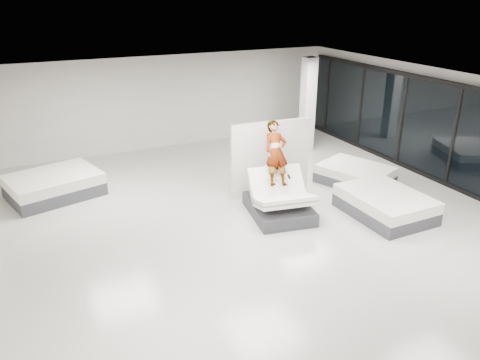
{
  "coord_description": "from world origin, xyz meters",
  "views": [
    {
      "loc": [
        -4.8,
        -8.7,
        5.24
      ],
      "look_at": [
        -0.35,
        0.7,
        1.0
      ],
      "focal_mm": 35.0,
      "sensor_mm": 36.0,
      "label": 1
    }
  ],
  "objects_px": {
    "hero_bed": "(279,201)",
    "column": "(308,105)",
    "remote": "(289,177)",
    "flat_bed_right_near": "(385,204)",
    "flat_bed_left_far": "(54,185)",
    "person": "(276,165)",
    "flat_bed_right_far": "(355,175)",
    "divider_panel": "(271,158)"
  },
  "relations": [
    {
      "from": "remote",
      "to": "flat_bed_left_far",
      "type": "xyz_separation_m",
      "value": [
        -5.16,
        3.71,
        -0.71
      ]
    },
    {
      "from": "hero_bed",
      "to": "flat_bed_left_far",
      "type": "bearing_deg",
      "value": 143.6
    },
    {
      "from": "flat_bed_right_near",
      "to": "flat_bed_left_far",
      "type": "distance_m",
      "value": 8.75
    },
    {
      "from": "flat_bed_right_near",
      "to": "remote",
      "type": "bearing_deg",
      "value": 153.63
    },
    {
      "from": "person",
      "to": "hero_bed",
      "type": "bearing_deg",
      "value": -90.0
    },
    {
      "from": "divider_panel",
      "to": "hero_bed",
      "type": "bearing_deg",
      "value": -104.75
    },
    {
      "from": "divider_panel",
      "to": "flat_bed_left_far",
      "type": "bearing_deg",
      "value": 160.94
    },
    {
      "from": "hero_bed",
      "to": "divider_panel",
      "type": "distance_m",
      "value": 1.53
    },
    {
      "from": "hero_bed",
      "to": "flat_bed_right_near",
      "type": "height_order",
      "value": "hero_bed"
    },
    {
      "from": "hero_bed",
      "to": "column",
      "type": "xyz_separation_m",
      "value": [
        3.41,
        4.1,
        1.23
      ]
    },
    {
      "from": "remote",
      "to": "column",
      "type": "xyz_separation_m",
      "value": [
        3.2,
        4.16,
        0.58
      ]
    },
    {
      "from": "divider_panel",
      "to": "column",
      "type": "distance_m",
      "value": 4.11
    },
    {
      "from": "person",
      "to": "flat_bed_right_near",
      "type": "bearing_deg",
      "value": -22.12
    },
    {
      "from": "flat_bed_right_near",
      "to": "column",
      "type": "distance_m",
      "value": 5.49
    },
    {
      "from": "divider_panel",
      "to": "flat_bed_left_far",
      "type": "xyz_separation_m",
      "value": [
        -5.4,
        2.35,
        -0.71
      ]
    },
    {
      "from": "remote",
      "to": "column",
      "type": "height_order",
      "value": "column"
    },
    {
      "from": "flat_bed_right_near",
      "to": "person",
      "type": "bearing_deg",
      "value": 147.9
    },
    {
      "from": "remote",
      "to": "column",
      "type": "relative_size",
      "value": 0.04
    },
    {
      "from": "divider_panel",
      "to": "flat_bed_right_near",
      "type": "xyz_separation_m",
      "value": [
        1.93,
        -2.43,
        -0.73
      ]
    },
    {
      "from": "flat_bed_left_far",
      "to": "hero_bed",
      "type": "bearing_deg",
      "value": -36.4
    },
    {
      "from": "remote",
      "to": "flat_bed_left_far",
      "type": "distance_m",
      "value": 6.4
    },
    {
      "from": "flat_bed_right_far",
      "to": "flat_bed_right_near",
      "type": "distance_m",
      "value": 2.09
    },
    {
      "from": "divider_panel",
      "to": "flat_bed_right_far",
      "type": "xyz_separation_m",
      "value": [
        2.57,
        -0.45,
        -0.76
      ]
    },
    {
      "from": "flat_bed_right_far",
      "to": "column",
      "type": "relative_size",
      "value": 0.73
    },
    {
      "from": "flat_bed_right_near",
      "to": "flat_bed_left_far",
      "type": "relative_size",
      "value": 0.82
    },
    {
      "from": "person",
      "to": "remote",
      "type": "distance_m",
      "value": 0.46
    },
    {
      "from": "hero_bed",
      "to": "divider_panel",
      "type": "height_order",
      "value": "divider_panel"
    },
    {
      "from": "person",
      "to": "flat_bed_left_far",
      "type": "relative_size",
      "value": 0.63
    },
    {
      "from": "flat_bed_right_near",
      "to": "divider_panel",
      "type": "bearing_deg",
      "value": 128.34
    },
    {
      "from": "remote",
      "to": "flat_bed_right_near",
      "type": "distance_m",
      "value": 2.52
    },
    {
      "from": "person",
      "to": "flat_bed_right_near",
      "type": "xyz_separation_m",
      "value": [
        2.32,
        -1.46,
        -0.92
      ]
    },
    {
      "from": "hero_bed",
      "to": "divider_panel",
      "type": "bearing_deg",
      "value": 70.85
    },
    {
      "from": "remote",
      "to": "flat_bed_right_near",
      "type": "relative_size",
      "value": 0.06
    },
    {
      "from": "person",
      "to": "flat_bed_left_far",
      "type": "xyz_separation_m",
      "value": [
        -5.01,
        3.32,
        -0.9
      ]
    },
    {
      "from": "person",
      "to": "remote",
      "type": "relative_size",
      "value": 11.83
    },
    {
      "from": "hero_bed",
      "to": "flat_bed_right_near",
      "type": "relative_size",
      "value": 0.94
    },
    {
      "from": "flat_bed_right_far",
      "to": "hero_bed",
      "type": "bearing_deg",
      "value": -164.19
    },
    {
      "from": "remote",
      "to": "flat_bed_right_far",
      "type": "xyz_separation_m",
      "value": [
        2.81,
        0.91,
        -0.75
      ]
    },
    {
      "from": "flat_bed_right_near",
      "to": "column",
      "type": "bearing_deg",
      "value": 78.85
    },
    {
      "from": "hero_bed",
      "to": "person",
      "type": "relative_size",
      "value": 1.24
    },
    {
      "from": "hero_bed",
      "to": "column",
      "type": "height_order",
      "value": "column"
    },
    {
      "from": "remote",
      "to": "divider_panel",
      "type": "bearing_deg",
      "value": 90.0
    }
  ]
}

